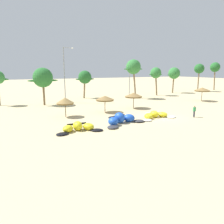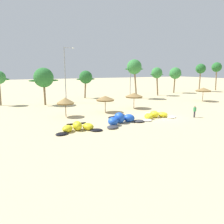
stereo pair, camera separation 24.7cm
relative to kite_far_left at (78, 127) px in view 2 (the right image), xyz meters
The scene contains 18 objects.
ground_plane 12.18m from the kite_far_left, ahead, with size 260.00×260.00×0.00m, color #C6B284.
kite_far_left is the anchor object (origin of this frame).
kite_left 5.74m from the kite_far_left, ahead, with size 5.96×3.55×1.33m.
kite_left_of_center 11.48m from the kite_far_left, ahead, with size 5.63×2.56×0.94m.
beach_umbrella_near_van 7.72m from the kite_far_left, 85.04° to the left, with size 2.43×2.43×2.71m.
beach_umbrella_middle 10.64m from the kite_far_left, 48.71° to the left, with size 2.83×2.83×2.56m.
beach_umbrella_near_palms 15.54m from the kite_far_left, 34.59° to the left, with size 2.97×2.97×2.65m.
beach_umbrella_outermost 31.48m from the kite_far_left, 17.26° to the left, with size 3.15×3.15×2.83m.
person_near_kites 16.41m from the kite_far_left, ahead, with size 0.36×0.24×1.62m.
palm_left 19.73m from the kite_far_left, 90.56° to the left, with size 5.37×3.58×6.85m.
palm_left_of_gap 27.26m from the kite_far_left, 68.18° to the left, with size 4.46×2.97×6.29m.
palm_center_left 28.19m from the kite_far_left, 44.89° to the left, with size 4.89×3.26×8.71m.
palm_center_right 35.45m from the kite_far_left, 38.14° to the left, with size 4.09×2.73×7.05m.
palm_right_of_gap 43.80m from the kite_far_left, 33.90° to the left, with size 4.81×3.20×7.09m.
palm_right 51.91m from the kite_far_left, 27.71° to the left, with size 4.30×2.87×8.19m.
palm_rightmost 58.83m from the kite_far_left, 24.66° to the left, with size 4.49×3.00×8.72m.
lamppost_west 21.57m from the kite_far_left, 78.20° to the left, with size 2.14×0.24×10.78m.
lamppost_west_center 29.49m from the kite_far_left, 47.12° to the left, with size 1.91×0.24×8.43m.
Camera 2 is at (-18.76, -22.46, 6.51)m, focal length 34.01 mm.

